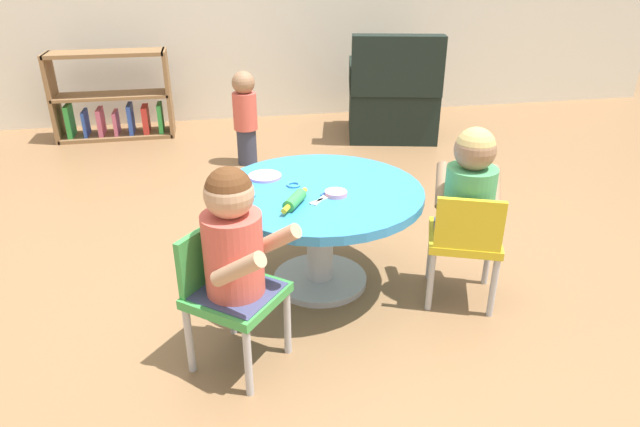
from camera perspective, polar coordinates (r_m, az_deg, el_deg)
ground_plane at (r=2.66m, az=-0.00°, el=-7.01°), size 10.00×10.00×0.00m
craft_table at (r=2.48m, az=-0.00°, el=0.19°), size 0.91×0.91×0.48m
child_chair_left at (r=2.06m, az=-9.33°, el=-7.84°), size 0.42×0.42×0.54m
seated_child_left at (r=1.93m, az=-8.85°, el=-2.52°), size 0.44×0.43×0.51m
child_chair_right at (r=2.45m, az=14.61°, el=-2.61°), size 0.39×0.39×0.54m
seated_child_right at (r=2.40m, az=15.15°, el=2.62°), size 0.38×0.42×0.51m
bookshelf_low at (r=4.94m, az=-20.41°, el=10.70°), size 0.93×0.28×0.70m
armchair_dark at (r=4.72m, az=7.44°, el=11.55°), size 0.85×0.86×0.85m
toddler_standing at (r=4.05m, az=-7.68°, el=9.94°), size 0.17×0.17×0.67m
rolling_pin at (r=2.26m, az=-2.61°, el=1.37°), size 0.14×0.21×0.05m
craft_scissors at (r=2.34m, az=0.48°, el=1.64°), size 0.13×0.13×0.01m
playdough_blob_0 at (r=2.36m, az=1.65°, el=2.08°), size 0.10×0.10×0.02m
playdough_blob_1 at (r=2.57m, az=-5.67°, el=3.82°), size 0.15×0.15×0.01m
cookie_cutter_0 at (r=2.47m, az=-2.73°, el=2.97°), size 0.06×0.06×0.01m
cookie_cutter_1 at (r=2.38m, az=-7.30°, el=1.88°), size 0.06×0.06×0.01m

